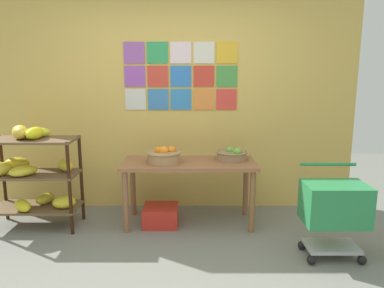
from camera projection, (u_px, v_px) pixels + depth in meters
The scene contains 8 objects.
ground at pixel (162, 286), 2.81m from camera, with size 9.48×9.48×0.00m, color slate.
back_wall_with_art at pixel (173, 98), 4.29m from camera, with size 4.35×0.07×2.68m.
banana_shelf_unit at pixel (34, 172), 3.79m from camera, with size 0.91×0.52×1.11m.
display_table at pixel (189, 170), 3.89m from camera, with size 1.43×0.60×0.70m.
fruit_basket_right at pixel (164, 156), 3.80m from camera, with size 0.37×0.37×0.18m.
fruit_basket_centre at pixel (232, 155), 3.94m from camera, with size 0.35×0.35×0.15m.
produce_crate_under_table at pixel (161, 215), 3.95m from camera, with size 0.37×0.35×0.21m, color red.
shopping_cart at pixel (334, 207), 3.18m from camera, with size 0.54×0.42×0.82m.
Camera 1 is at (0.23, -2.54, 1.63)m, focal length 33.72 mm.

